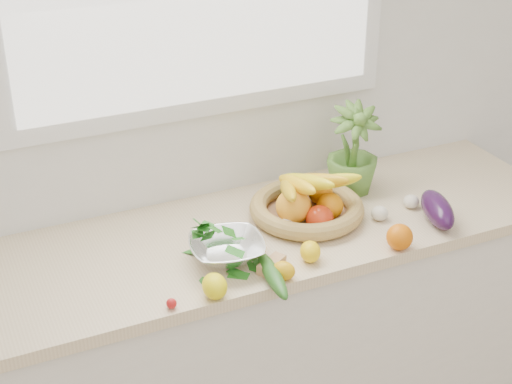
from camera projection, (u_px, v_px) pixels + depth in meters
name	position (u px, v px, depth m)	size (l,w,h in m)	color
back_wall	(200.00, 70.00, 2.50)	(4.50, 0.02, 2.70)	white
counter_cabinet	(240.00, 352.00, 2.69)	(2.20, 0.58, 0.86)	silver
countertop	(239.00, 240.00, 2.48)	(2.24, 0.62, 0.04)	beige
orange_loose	(400.00, 237.00, 2.37)	(0.08, 0.08, 0.08)	#D76206
lemon_a	(215.00, 286.00, 2.15)	(0.07, 0.09, 0.07)	yellow
lemon_b	(310.00, 252.00, 2.32)	(0.06, 0.08, 0.06)	yellow
lemon_c	(284.00, 271.00, 2.24)	(0.05, 0.07, 0.05)	#E2A30C
apple	(320.00, 219.00, 2.47)	(0.09, 0.09, 0.09)	red
ginger	(272.00, 265.00, 2.28)	(0.10, 0.04, 0.03)	tan
garlic_a	(380.00, 213.00, 2.54)	(0.06, 0.06, 0.05)	white
garlic_b	(411.00, 201.00, 2.61)	(0.05, 0.05, 0.05)	beige
garlic_c	(285.00, 227.00, 2.46)	(0.06, 0.06, 0.05)	silver
eggplant	(437.00, 209.00, 2.52)	(0.08, 0.22, 0.09)	#290E33
cucumber	(272.00, 275.00, 2.22)	(0.05, 0.25, 0.05)	#1B5D1B
radish	(171.00, 303.00, 2.12)	(0.03, 0.03, 0.03)	red
potted_herb	(353.00, 150.00, 2.67)	(0.18, 0.18, 0.32)	#4E7C2D
fruit_basket	(306.00, 202.00, 2.54)	(0.47, 0.47, 0.19)	#A67649
colander_with_spinach	(227.00, 245.00, 2.30)	(0.26, 0.26, 0.12)	white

